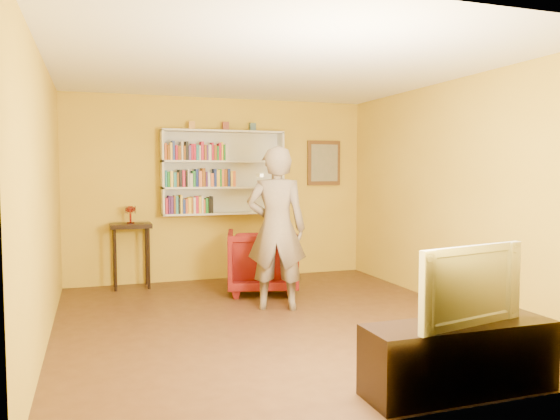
{
  "coord_description": "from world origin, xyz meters",
  "views": [
    {
      "loc": [
        -1.81,
        -5.5,
        1.61
      ],
      "look_at": [
        0.33,
        0.75,
        1.15
      ],
      "focal_mm": 35.0,
      "sensor_mm": 36.0,
      "label": 1
    }
  ],
  "objects_px": {
    "tv_cabinet": "(459,358)",
    "television": "(461,284)",
    "bookshelf": "(223,173)",
    "ruby_lustre": "(130,211)",
    "person": "(276,228)",
    "console_table": "(131,235)",
    "armchair": "(262,261)"
  },
  "relations": [
    {
      "from": "ruby_lustre",
      "to": "tv_cabinet",
      "type": "distance_m",
      "value": 5.0
    },
    {
      "from": "tv_cabinet",
      "to": "television",
      "type": "height_order",
      "value": "television"
    },
    {
      "from": "ruby_lustre",
      "to": "armchair",
      "type": "relative_size",
      "value": 0.26
    },
    {
      "from": "bookshelf",
      "to": "television",
      "type": "xyz_separation_m",
      "value": [
        0.68,
        -4.66,
        -0.79
      ]
    },
    {
      "from": "person",
      "to": "ruby_lustre",
      "type": "bearing_deg",
      "value": -27.57
    },
    {
      "from": "console_table",
      "to": "tv_cabinet",
      "type": "relative_size",
      "value": 0.62
    },
    {
      "from": "console_table",
      "to": "television",
      "type": "relative_size",
      "value": 0.9
    },
    {
      "from": "tv_cabinet",
      "to": "ruby_lustre",
      "type": "bearing_deg",
      "value": 114.18
    },
    {
      "from": "ruby_lustre",
      "to": "tv_cabinet",
      "type": "height_order",
      "value": "ruby_lustre"
    },
    {
      "from": "bookshelf",
      "to": "armchair",
      "type": "xyz_separation_m",
      "value": [
        0.3,
        -1.01,
        -1.17
      ]
    },
    {
      "from": "bookshelf",
      "to": "ruby_lustre",
      "type": "xyz_separation_m",
      "value": [
        -1.34,
        -0.16,
        -0.52
      ]
    },
    {
      "from": "ruby_lustre",
      "to": "television",
      "type": "relative_size",
      "value": 0.24
    },
    {
      "from": "console_table",
      "to": "tv_cabinet",
      "type": "bearing_deg",
      "value": -65.82
    },
    {
      "from": "bookshelf",
      "to": "person",
      "type": "distance_m",
      "value": 2.03
    },
    {
      "from": "armchair",
      "to": "person",
      "type": "xyz_separation_m",
      "value": [
        -0.1,
        -0.9,
        0.53
      ]
    },
    {
      "from": "person",
      "to": "television",
      "type": "xyz_separation_m",
      "value": [
        0.49,
        -2.74,
        -0.15
      ]
    },
    {
      "from": "ruby_lustre",
      "to": "tv_cabinet",
      "type": "bearing_deg",
      "value": -65.82
    },
    {
      "from": "bookshelf",
      "to": "person",
      "type": "xyz_separation_m",
      "value": [
        0.2,
        -1.91,
        -0.64
      ]
    },
    {
      "from": "bookshelf",
      "to": "console_table",
      "type": "bearing_deg",
      "value": -173.2
    },
    {
      "from": "television",
      "to": "ruby_lustre",
      "type": "bearing_deg",
      "value": 101.96
    },
    {
      "from": "console_table",
      "to": "person",
      "type": "relative_size",
      "value": 0.47
    },
    {
      "from": "bookshelf",
      "to": "armchair",
      "type": "distance_m",
      "value": 1.58
    },
    {
      "from": "bookshelf",
      "to": "console_table",
      "type": "height_order",
      "value": "bookshelf"
    },
    {
      "from": "bookshelf",
      "to": "television",
      "type": "distance_m",
      "value": 4.78
    },
    {
      "from": "ruby_lustre",
      "to": "armchair",
      "type": "bearing_deg",
      "value": -27.52
    },
    {
      "from": "person",
      "to": "television",
      "type": "relative_size",
      "value": 1.9
    },
    {
      "from": "armchair",
      "to": "person",
      "type": "bearing_deg",
      "value": 98.35
    },
    {
      "from": "console_table",
      "to": "ruby_lustre",
      "type": "distance_m",
      "value": 0.33
    },
    {
      "from": "ruby_lustre",
      "to": "person",
      "type": "distance_m",
      "value": 2.34
    },
    {
      "from": "bookshelf",
      "to": "armchair",
      "type": "bearing_deg",
      "value": -73.65
    },
    {
      "from": "console_table",
      "to": "person",
      "type": "height_order",
      "value": "person"
    },
    {
      "from": "ruby_lustre",
      "to": "armchair",
      "type": "xyz_separation_m",
      "value": [
        1.63,
        -0.85,
        -0.65
      ]
    }
  ]
}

